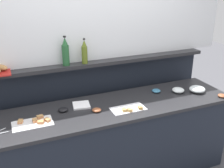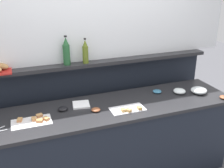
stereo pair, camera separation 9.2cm
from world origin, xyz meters
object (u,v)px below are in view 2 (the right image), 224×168
object	(u,v)px
sandwich_platter_front	(33,121)
glass_bowl_large	(199,91)
napkin_stack	(81,105)
condiment_bowl_red	(96,110)
sandwich_platter_side	(128,109)
condiment_bowl_teal	(63,109)
glass_bowl_medium	(179,91)
condiment_bowl_cream	(224,97)
condiment_bowl_dark	(157,91)
olive_oil_bottle	(85,52)
wine_bottle_green	(66,52)

from	to	relation	value
sandwich_platter_front	glass_bowl_large	distance (m)	1.84
glass_bowl_large	napkin_stack	size ratio (longest dim) A/B	1.06
condiment_bowl_red	napkin_stack	world-z (taller)	condiment_bowl_red
condiment_bowl_red	napkin_stack	distance (m)	0.20
sandwich_platter_side	sandwich_platter_front	size ratio (longest dim) A/B	0.97
condiment_bowl_red	condiment_bowl_teal	xyz separation A→B (m)	(-0.30, 0.13, 0.00)
glass_bowl_medium	condiment_bowl_cream	world-z (taller)	glass_bowl_medium
condiment_bowl_dark	glass_bowl_large	bearing A→B (deg)	-22.01
condiment_bowl_cream	condiment_bowl_teal	world-z (taller)	condiment_bowl_teal
condiment_bowl_dark	olive_oil_bottle	world-z (taller)	olive_oil_bottle
condiment_bowl_teal	olive_oil_bottle	bearing A→B (deg)	44.94
sandwich_platter_side	glass_bowl_medium	distance (m)	0.74
sandwich_platter_front	olive_oil_bottle	xyz separation A→B (m)	(0.65, 0.48, 0.47)
glass_bowl_large	wine_bottle_green	size ratio (longest dim) A/B	0.57
sandwich_platter_side	condiment_bowl_cream	world-z (taller)	sandwich_platter_side
glass_bowl_large	wine_bottle_green	world-z (taller)	wine_bottle_green
glass_bowl_medium	condiment_bowl_teal	size ratio (longest dim) A/B	1.44
glass_bowl_medium	condiment_bowl_teal	xyz separation A→B (m)	(-1.33, 0.05, -0.01)
glass_bowl_large	condiment_bowl_cream	distance (m)	0.27
condiment_bowl_red	condiment_bowl_dark	size ratio (longest dim) A/B	0.91
condiment_bowl_cream	olive_oil_bottle	xyz separation A→B (m)	(-1.36, 0.69, 0.46)
condiment_bowl_dark	wine_bottle_green	bearing A→B (deg)	162.01
napkin_stack	condiment_bowl_teal	bearing A→B (deg)	-168.38
condiment_bowl_dark	olive_oil_bottle	distance (m)	0.93
sandwich_platter_front	glass_bowl_large	size ratio (longest dim) A/B	1.98
sandwich_platter_front	condiment_bowl_teal	size ratio (longest dim) A/B	3.68
condiment_bowl_red	sandwich_platter_front	bearing A→B (deg)	-179.69
condiment_bowl_red	wine_bottle_green	world-z (taller)	wine_bottle_green
wine_bottle_green	glass_bowl_large	bearing A→B (deg)	-19.28
glass_bowl_large	condiment_bowl_cream	size ratio (longest dim) A/B	1.98
glass_bowl_medium	napkin_stack	xyz separation A→B (m)	(-1.13, 0.09, -0.02)
glass_bowl_large	condiment_bowl_red	distance (m)	1.23
glass_bowl_medium	condiment_bowl_red	world-z (taller)	glass_bowl_medium
condiment_bowl_teal	napkin_stack	world-z (taller)	condiment_bowl_teal
glass_bowl_large	condiment_bowl_cream	bearing A→B (deg)	-52.67
condiment_bowl_cream	condiment_bowl_dark	world-z (taller)	condiment_bowl_dark
condiment_bowl_teal	glass_bowl_large	bearing A→B (deg)	-4.75
glass_bowl_large	napkin_stack	xyz separation A→B (m)	(-1.34, 0.17, -0.02)
condiment_bowl_dark	napkin_stack	distance (m)	0.90
glass_bowl_large	condiment_bowl_red	size ratio (longest dim) A/B	1.99
glass_bowl_large	condiment_bowl_dark	bearing A→B (deg)	157.99
sandwich_platter_side	condiment_bowl_red	bearing A→B (deg)	163.67
condiment_bowl_cream	condiment_bowl_red	bearing A→B (deg)	171.38
sandwich_platter_front	glass_bowl_medium	xyz separation A→B (m)	(1.63, 0.09, 0.01)
olive_oil_bottle	napkin_stack	bearing A→B (deg)	-115.71
condiment_bowl_dark	napkin_stack	xyz separation A→B (m)	(-0.90, -0.01, -0.01)
glass_bowl_large	sandwich_platter_side	bearing A→B (deg)	-174.02
sandwich_platter_front	wine_bottle_green	world-z (taller)	wine_bottle_green
condiment_bowl_teal	wine_bottle_green	distance (m)	0.62
sandwich_platter_front	condiment_bowl_cream	distance (m)	2.01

